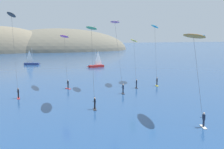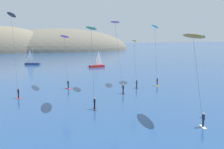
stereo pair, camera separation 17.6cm
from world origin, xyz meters
name	(u,v)px [view 1 (the left image)]	position (x,y,z in m)	size (l,w,h in m)	color
headland_island	(38,51)	(-3.72, 161.65, 0.00)	(114.15, 44.05, 29.89)	#6B6656
sailboat_near	(95,65)	(6.12, 69.07, 0.64)	(5.96, 1.90, 5.70)	#B22323
sailboat_far	(32,63)	(-12.05, 83.01, 0.64)	(5.90, 2.87, 5.70)	navy
kitesurfer_orange	(194,42)	(2.45, 13.38, 9.41)	(2.61, 7.58, 10.46)	silver
kitesurfer_cyan	(155,31)	(10.70, 38.83, 11.02)	(3.80, 8.11, 12.40)	yellow
kitesurfer_magenta	(64,41)	(-8.57, 39.29, 9.09)	(1.45, 6.07, 10.22)	red
kitesurfer_black	(12,22)	(-17.97, 34.84, 12.39)	(1.99, 6.43, 14.02)	red
kitesurfer_pink	(116,28)	(0.24, 34.66, 11.48)	(1.73, 8.85, 12.85)	#2D2D33
kitesurfer_green	(92,34)	(-7.43, 23.59, 10.40)	(2.08, 6.32, 11.48)	#2D2D33
kitesurfer_yellow	(134,44)	(5.14, 37.14, 8.25)	(2.82, 7.32, 9.37)	#2D2D33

